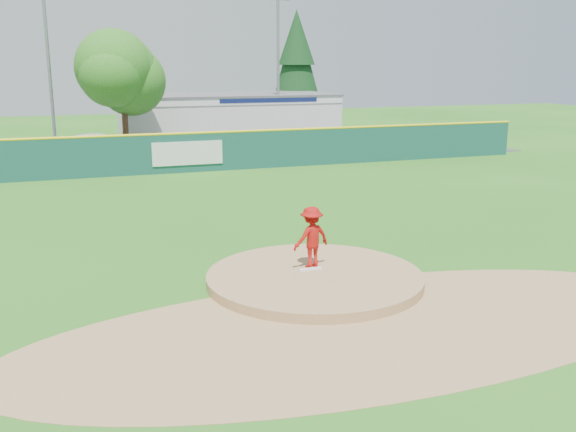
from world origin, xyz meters
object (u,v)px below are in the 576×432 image
object	(u,v)px
pitcher	(311,237)
van	(101,147)
conifer_tree	(297,62)
light_pole_right	(278,62)
pool_building_grp	(227,116)
light_pole_left	(48,53)
deciduous_tree	(123,79)

from	to	relation	value
pitcher	van	xyz separation A→B (m)	(-3.66, 23.01, -0.26)
conifer_tree	light_pole_right	world-z (taller)	light_pole_right
pool_building_grp	van	bearing A→B (deg)	-138.47
pitcher	light_pole_left	bearing A→B (deg)	-91.24
pitcher	light_pole_right	world-z (taller)	light_pole_right
pool_building_grp	light_pole_left	world-z (taller)	light_pole_left
pool_building_grp	conifer_tree	bearing A→B (deg)	29.78
van	pool_building_grp	bearing A→B (deg)	-41.69
conifer_tree	light_pole_right	xyz separation A→B (m)	(-4.00, -7.00, 0.00)
van	deciduous_tree	xyz separation A→B (m)	(1.55, 1.46, 3.76)
light_pole_left	light_pole_right	size ratio (longest dim) A/B	1.10
conifer_tree	van	bearing A→B (deg)	-143.02
pool_building_grp	deciduous_tree	bearing A→B (deg)	-138.84
van	deciduous_tree	size ratio (longest dim) A/B	0.76
van	deciduous_tree	distance (m)	4.32
deciduous_tree	light_pole_left	distance (m)	4.72
deciduous_tree	light_pole_right	world-z (taller)	light_pole_right
light_pole_left	pitcher	bearing A→B (deg)	-76.99
van	light_pole_left	size ratio (longest dim) A/B	0.51
pitcher	deciduous_tree	bearing A→B (deg)	-99.31
conifer_tree	pitcher	bearing A→B (deg)	-109.96
van	conifer_tree	distance (m)	21.25
pitcher	pool_building_grp	world-z (taller)	pool_building_grp
pool_building_grp	light_pole_right	distance (m)	5.75
pool_building_grp	conifer_tree	world-z (taller)	conifer_tree
pitcher	conifer_tree	xyz separation A→B (m)	(12.88, 35.47, 4.49)
van	pool_building_grp	distance (m)	12.78
van	pitcher	bearing A→B (deg)	-164.17
pool_building_grp	light_pole_right	xyz separation A→B (m)	(3.00, -2.99, 3.88)
deciduous_tree	light_pole_left	xyz separation A→B (m)	(-4.00, 2.00, 1.50)
van	conifer_tree	world-z (taller)	conifer_tree
pitcher	light_pole_left	xyz separation A→B (m)	(-6.12, 26.47, 5.00)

